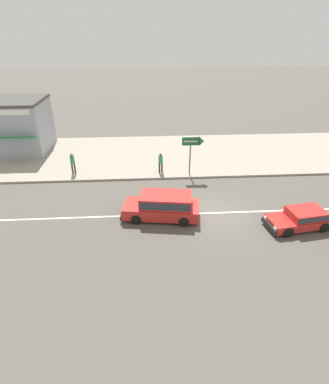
{
  "coord_description": "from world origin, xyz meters",
  "views": [
    {
      "loc": [
        -4.28,
        -15.68,
        10.3
      ],
      "look_at": [
        -3.2,
        1.48,
        0.8
      ],
      "focal_mm": 28.0,
      "sensor_mm": 36.0,
      "label": 1
    }
  ],
  "objects_px": {
    "hatchback_red_1": "(301,218)",
    "arrow_signboard": "(198,143)",
    "minivan_red_0": "(163,205)",
    "pedestrian_by_shop": "(161,161)",
    "pedestrian_near_clock": "(73,162)",
    "shopfront_corner_warung": "(21,125)"
  },
  "relations": [
    {
      "from": "arrow_signboard",
      "to": "shopfront_corner_warung",
      "type": "height_order",
      "value": "shopfront_corner_warung"
    },
    {
      "from": "shopfront_corner_warung",
      "to": "hatchback_red_1",
      "type": "bearing_deg",
      "value": -33.89
    },
    {
      "from": "pedestrian_near_clock",
      "to": "arrow_signboard",
      "type": "bearing_deg",
      "value": -4.35
    },
    {
      "from": "minivan_red_0",
      "to": "pedestrian_by_shop",
      "type": "xyz_separation_m",
      "value": [
        0.17,
        6.17,
        0.24
      ]
    },
    {
      "from": "pedestrian_near_clock",
      "to": "shopfront_corner_warung",
      "type": "height_order",
      "value": "shopfront_corner_warung"
    },
    {
      "from": "minivan_red_0",
      "to": "hatchback_red_1",
      "type": "relative_size",
      "value": 1.23
    },
    {
      "from": "minivan_red_0",
      "to": "shopfront_corner_warung",
      "type": "bearing_deg",
      "value": 135.39
    },
    {
      "from": "hatchback_red_1",
      "to": "shopfront_corner_warung",
      "type": "relative_size",
      "value": 0.69
    },
    {
      "from": "minivan_red_0",
      "to": "arrow_signboard",
      "type": "distance_m",
      "value": 6.65
    },
    {
      "from": "pedestrian_near_clock",
      "to": "shopfront_corner_warung",
      "type": "relative_size",
      "value": 0.3
    },
    {
      "from": "hatchback_red_1",
      "to": "pedestrian_by_shop",
      "type": "relative_size",
      "value": 2.45
    },
    {
      "from": "arrow_signboard",
      "to": "pedestrian_near_clock",
      "type": "distance_m",
      "value": 9.79
    },
    {
      "from": "pedestrian_by_shop",
      "to": "shopfront_corner_warung",
      "type": "relative_size",
      "value": 0.28
    },
    {
      "from": "hatchback_red_1",
      "to": "pedestrian_near_clock",
      "type": "height_order",
      "value": "pedestrian_near_clock"
    },
    {
      "from": "minivan_red_0",
      "to": "arrow_signboard",
      "type": "height_order",
      "value": "arrow_signboard"
    },
    {
      "from": "hatchback_red_1",
      "to": "arrow_signboard",
      "type": "relative_size",
      "value": 1.3
    },
    {
      "from": "arrow_signboard",
      "to": "pedestrian_near_clock",
      "type": "xyz_separation_m",
      "value": [
        -9.64,
        0.73,
        -1.56
      ]
    },
    {
      "from": "arrow_signboard",
      "to": "shopfront_corner_warung",
      "type": "distance_m",
      "value": 16.47
    },
    {
      "from": "pedestrian_by_shop",
      "to": "shopfront_corner_warung",
      "type": "xyz_separation_m",
      "value": [
        -12.37,
        5.87,
        1.38
      ]
    },
    {
      "from": "pedestrian_by_shop",
      "to": "minivan_red_0",
      "type": "bearing_deg",
      "value": -91.53
    },
    {
      "from": "minivan_red_0",
      "to": "shopfront_corner_warung",
      "type": "height_order",
      "value": "shopfront_corner_warung"
    },
    {
      "from": "shopfront_corner_warung",
      "to": "minivan_red_0",
      "type": "bearing_deg",
      "value": -44.61
    }
  ]
}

